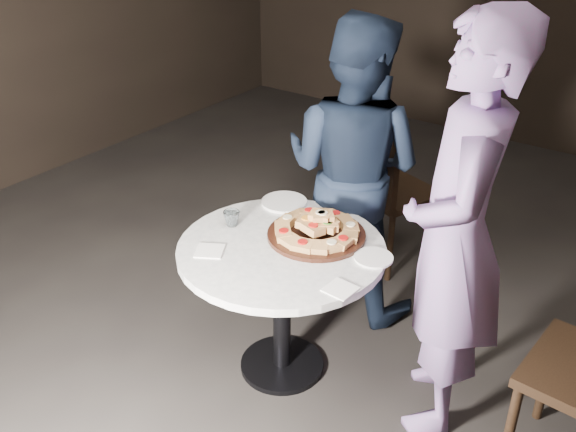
% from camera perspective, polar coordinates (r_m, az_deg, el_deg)
% --- Properties ---
extents(floor, '(7.00, 7.00, 0.00)m').
position_cam_1_polar(floor, '(3.32, 1.68, -12.54)').
color(floor, black).
rests_on(floor, ground).
extents(table, '(0.95, 0.95, 0.70)m').
position_cam_1_polar(table, '(2.93, -0.57, -4.86)').
color(table, black).
rests_on(table, ground).
extents(serving_board, '(0.49, 0.49, 0.02)m').
position_cam_1_polar(serving_board, '(2.93, 2.54, -1.67)').
color(serving_board, black).
rests_on(serving_board, table).
extents(focaccia_pile, '(0.40, 0.40, 0.11)m').
position_cam_1_polar(focaccia_pile, '(2.91, 2.64, -0.99)').
color(focaccia_pile, '#B57F46').
rests_on(focaccia_pile, serving_board).
extents(plate_left, '(0.27, 0.27, 0.01)m').
position_cam_1_polar(plate_left, '(3.21, -0.35, 1.25)').
color(plate_left, white).
rests_on(plate_left, table).
extents(plate_right, '(0.21, 0.21, 0.01)m').
position_cam_1_polar(plate_right, '(2.79, 7.61, -3.69)').
color(plate_right, white).
rests_on(plate_right, table).
extents(water_glass, '(0.08, 0.08, 0.07)m').
position_cam_1_polar(water_glass, '(3.01, -5.02, -0.22)').
color(water_glass, silver).
rests_on(water_glass, table).
extents(napkin_near, '(0.16, 0.16, 0.01)m').
position_cam_1_polar(napkin_near, '(2.84, -6.98, -3.09)').
color(napkin_near, white).
rests_on(napkin_near, table).
extents(napkin_far, '(0.12, 0.12, 0.01)m').
position_cam_1_polar(napkin_far, '(2.58, 4.67, -6.50)').
color(napkin_far, white).
rests_on(napkin_far, table).
extents(chair_far, '(0.56, 0.57, 0.92)m').
position_cam_1_polar(chair_far, '(3.83, 8.54, 2.72)').
color(chair_far, black).
rests_on(chair_far, ground).
extents(diner_navy, '(0.82, 0.65, 1.61)m').
position_cam_1_polar(diner_navy, '(3.35, 5.76, 4.10)').
color(diner_navy, black).
rests_on(diner_navy, ground).
extents(diner_teal, '(0.65, 0.77, 1.80)m').
position_cam_1_polar(diner_teal, '(2.62, 14.73, -1.87)').
color(diner_teal, slate).
rests_on(diner_teal, ground).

